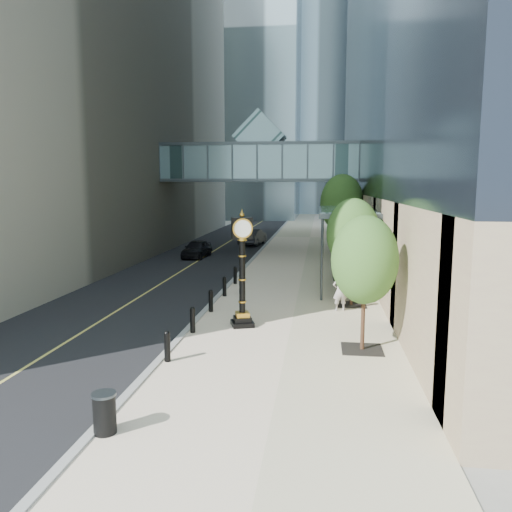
# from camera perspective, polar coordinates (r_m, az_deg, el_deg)

# --- Properties ---
(ground) EXTENTS (320.00, 320.00, 0.00)m
(ground) POSITION_cam_1_polar(r_m,az_deg,el_deg) (15.16, -1.16, -13.90)
(ground) COLOR gray
(ground) RESTS_ON ground
(road) EXTENTS (8.00, 180.00, 0.02)m
(road) POSITION_cam_1_polar(r_m,az_deg,el_deg) (54.95, -2.17, 2.22)
(road) COLOR black
(road) RESTS_ON ground
(sidewalk) EXTENTS (8.00, 180.00, 0.06)m
(sidewalk) POSITION_cam_1_polar(r_m,az_deg,el_deg) (54.20, 6.20, 2.11)
(sidewalk) COLOR beige
(sidewalk) RESTS_ON ground
(curb) EXTENTS (0.25, 180.00, 0.07)m
(curb) POSITION_cam_1_polar(r_m,az_deg,el_deg) (54.43, 1.99, 2.19)
(curb) COLOR gray
(curb) RESTS_ON ground
(midrise_left) EXTENTS (20.00, 58.00, 40.00)m
(midrise_left) POSITION_cam_1_polar(r_m,az_deg,el_deg) (47.45, -24.60, 25.01)
(midrise_left) COLOR tan
(midrise_left) RESTS_ON ground
(distant_tower_c) EXTENTS (22.00, 22.00, 65.00)m
(distant_tower_c) POSITION_cam_1_polar(r_m,az_deg,el_deg) (136.79, 4.10, 19.44)
(distant_tower_c) COLOR #A5C2D0
(distant_tower_c) RESTS_ON ground
(skywalk) EXTENTS (17.00, 4.20, 5.80)m
(skywalk) POSITION_cam_1_polar(r_m,az_deg,el_deg) (42.25, 0.47, 10.90)
(skywalk) COLOR slate
(skywalk) RESTS_ON ground
(entrance_canopy) EXTENTS (3.00, 8.00, 4.38)m
(entrance_canopy) POSITION_cam_1_polar(r_m,az_deg,el_deg) (27.97, 10.25, 4.95)
(entrance_canopy) COLOR #383F44
(entrance_canopy) RESTS_ON ground
(bollard_row) EXTENTS (0.20, 16.20, 0.90)m
(bollard_row) POSITION_cam_1_polar(r_m,az_deg,el_deg) (23.96, -4.35, -4.36)
(bollard_row) COLOR black
(bollard_row) RESTS_ON sidewalk
(street_trees) EXTENTS (3.11, 28.51, 6.39)m
(street_trees) POSITION_cam_1_polar(r_m,az_deg,el_deg) (32.57, 10.06, 4.69)
(street_trees) COLOR black
(street_trees) RESTS_ON sidewalk
(street_clock) EXTENTS (1.08, 1.08, 4.56)m
(street_clock) POSITION_cam_1_polar(r_m,az_deg,el_deg) (19.82, -1.58, -2.48)
(street_clock) COLOR black
(street_clock) RESTS_ON sidewalk
(trash_bin) EXTENTS (0.56, 0.56, 0.90)m
(trash_bin) POSITION_cam_1_polar(r_m,az_deg,el_deg) (12.40, -16.92, -16.92)
(trash_bin) COLOR black
(trash_bin) RESTS_ON sidewalk
(pedestrian) EXTENTS (0.76, 0.60, 1.82)m
(pedestrian) POSITION_cam_1_polar(r_m,az_deg,el_deg) (22.73, 9.57, -3.96)
(pedestrian) COLOR #A8A19A
(pedestrian) RESTS_ON sidewalk
(car_near) EXTENTS (1.87, 4.12, 1.37)m
(car_near) POSITION_cam_1_polar(r_m,az_deg,el_deg) (39.44, -6.78, 0.84)
(car_near) COLOR black
(car_near) RESTS_ON road
(car_far) EXTENTS (2.25, 4.82, 1.53)m
(car_far) POSITION_cam_1_polar(r_m,az_deg,el_deg) (47.40, -0.37, 2.22)
(car_far) COLOR black
(car_far) RESTS_ON road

